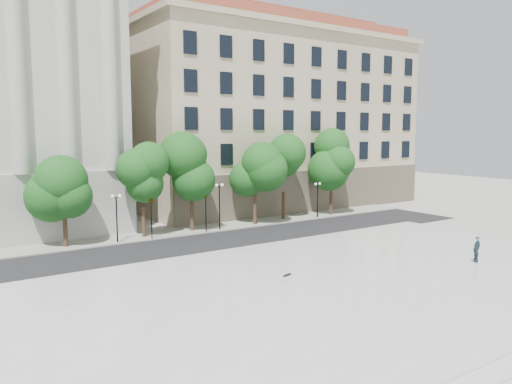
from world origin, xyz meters
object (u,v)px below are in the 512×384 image
Objects in this scene: traffic_light_west at (151,197)px; traffic_light_east at (206,194)px; skateboard at (287,275)px; person_lying at (476,259)px.

traffic_light_west is 5.37m from traffic_light_east.
traffic_light_east is 5.89× the size of skateboard.
traffic_light_east is at bearing 0.00° from traffic_light_west.
traffic_light_west is 17.01m from skateboard.
traffic_light_west is 5.98× the size of skateboard.
traffic_light_west is 26.14m from person_lying.
traffic_light_west is at bearing 77.80° from skateboard.
skateboard is at bearing -101.28° from traffic_light_east.
skateboard is (-12.71, 4.78, -0.20)m from person_lying.
person_lying is at bearing -39.95° from skateboard.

